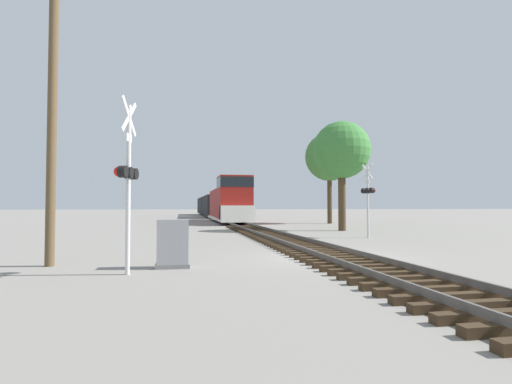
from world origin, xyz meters
TOP-DOWN VIEW (x-y plane):
  - ground_plane at (0.00, 0.00)m, footprint 400.00×400.00m
  - rail_track_bed at (0.00, -0.00)m, footprint 2.60×160.00m
  - freight_train at (0.00, 46.17)m, footprint 3.06×52.40m
  - crossing_signal_near at (-6.31, -2.17)m, footprint 0.53×1.01m
  - crossing_signal_far at (5.26, 7.70)m, footprint 0.49×1.01m
  - relay_cabinet at (-5.17, -1.28)m, footprint 0.95×0.55m
  - utility_pole at (-8.69, -0.30)m, footprint 1.80×0.27m
  - tree_far_right at (6.29, 13.83)m, footprint 4.09×4.09m
  - tree_mid_background at (9.71, 25.03)m, footprint 4.87×4.87m

SIDE VIEW (x-z plane):
  - ground_plane at x=0.00m, z-range 0.00..0.00m
  - rail_track_bed at x=0.00m, z-range -0.02..0.29m
  - relay_cabinet at x=-5.17m, z-range -0.01..1.36m
  - freight_train at x=0.00m, z-range -0.42..4.12m
  - crossing_signal_far at x=5.26m, z-range 0.40..4.48m
  - crossing_signal_near at x=-6.31m, z-range 0.27..4.79m
  - utility_pole at x=-8.69m, z-range 0.15..9.70m
  - tree_far_right at x=6.29m, z-range 1.79..9.58m
  - tree_mid_background at x=9.71m, z-range 2.09..11.23m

